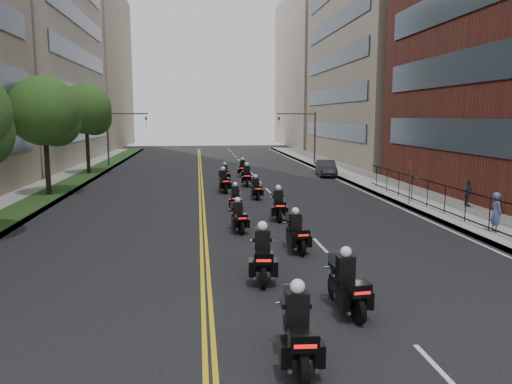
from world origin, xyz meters
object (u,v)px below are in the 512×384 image
motorcycle_0 (298,333)px  motorcycle_11 (243,169)px  motorcycle_5 (279,206)px  motorcycle_6 (235,199)px  motorcycle_2 (263,257)px  pedestrian_a (496,212)px  motorcycle_7 (256,189)px  motorcycle_9 (247,177)px  motorcycle_3 (296,234)px  motorcycle_10 (225,174)px  motorcycle_1 (347,287)px  pedestrian_c (468,193)px  motorcycle_4 (238,218)px  parked_sedan (326,168)px  motorcycle_8 (224,182)px

motorcycle_0 → motorcycle_11: size_ratio=1.11×
motorcycle_5 → motorcycle_6: 3.56m
motorcycle_2 → motorcycle_11: size_ratio=1.14×
pedestrian_a → motorcycle_7: bearing=41.9°
motorcycle_9 → motorcycle_11: bearing=91.7°
motorcycle_3 → motorcycle_10: motorcycle_3 is taller
motorcycle_0 → motorcycle_9: size_ratio=1.04×
motorcycle_1 → pedestrian_a: (8.99, 7.69, 0.32)m
motorcycle_9 → pedestrian_c: size_ratio=1.62×
motorcycle_0 → motorcycle_7: size_ratio=1.19×
motorcycle_10 → motorcycle_4: bearing=-94.9°
motorcycle_6 → parked_sedan: 17.35m
motorcycle_1 → motorcycle_11: 30.33m
motorcycle_0 → motorcycle_8: 24.10m
motorcycle_1 → motorcycle_8: 21.54m
motorcycle_5 → motorcycle_3: bearing=-88.8°
motorcycle_7 → pedestrian_a: size_ratio=1.20×
motorcycle_7 → motorcycle_11: bearing=85.6°
motorcycle_3 → motorcycle_0: bearing=-106.0°
motorcycle_4 → pedestrian_a: size_ratio=1.21×
pedestrian_c → pedestrian_a: bearing=162.9°
motorcycle_0 → pedestrian_c: motorcycle_0 is taller
motorcycle_2 → parked_sedan: size_ratio=0.61×
motorcycle_2 → motorcycle_3: (1.72, 3.24, -0.07)m
motorcycle_6 → motorcycle_11: 15.41m
motorcycle_0 → pedestrian_c: bearing=55.3°
motorcycle_2 → motorcycle_11: (1.82, 27.44, -0.09)m
motorcycle_6 → pedestrian_c: 12.97m
motorcycle_8 → motorcycle_7: bearing=-64.4°
motorcycle_10 → pedestrian_c: (12.80, -13.56, 0.29)m
motorcycle_0 → motorcycle_3: (1.71, 8.78, -0.05)m
motorcycle_2 → motorcycle_5: bearing=83.2°
motorcycle_11 → pedestrian_a: (9.03, -22.64, 0.37)m
motorcycle_4 → motorcycle_5: motorcycle_5 is taller
motorcycle_4 → pedestrian_c: size_ratio=1.43×
motorcycle_8 → pedestrian_a: size_ratio=1.37×
motorcycle_11 → pedestrian_c: motorcycle_11 is taller
motorcycle_2 → motorcycle_7: (1.60, 15.58, -0.13)m
motorcycle_11 → motorcycle_7: bearing=-83.2°
motorcycle_4 → motorcycle_10: 17.62m
motorcycle_3 → pedestrian_c: motorcycle_3 is taller
motorcycle_1 → motorcycle_2: (-1.86, 2.89, 0.04)m
motorcycle_1 → motorcycle_10: 27.32m
motorcycle_0 → motorcycle_1: motorcycle_0 is taller
motorcycle_8 → pedestrian_c: 15.30m
motorcycle_4 → parked_sedan: 22.22m
motorcycle_9 → pedestrian_a: pedestrian_a is taller
motorcycle_2 → motorcycle_9: (1.61, 21.48, -0.04)m
motorcycle_10 → motorcycle_11: size_ratio=0.93×
motorcycle_4 → pedestrian_a: (11.07, -1.97, 0.40)m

